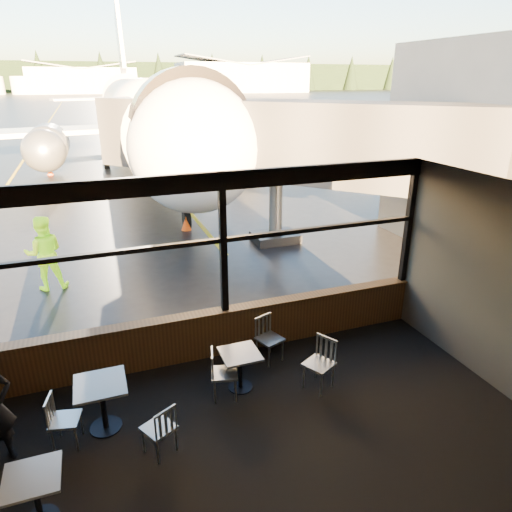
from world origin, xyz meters
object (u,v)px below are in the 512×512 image
cafe_table_near (240,371)px  cafe_table_left (37,499)px  cafe_table_mid (103,406)px  chair_mid_s (159,428)px  cone_wing (50,171)px  airliner (140,66)px  chair_near_n (270,340)px  chair_mid_w (65,420)px  jet_bridge (285,171)px  cone_nose (186,223)px  chair_near_w (225,374)px  chair_near_e (319,365)px  ground_crew (44,253)px

cafe_table_near → cafe_table_left: (-3.03, -1.58, -0.00)m
cafe_table_mid → chair_mid_s: chair_mid_s is taller
cone_wing → airliner: bearing=1.9°
airliner → cafe_table_near: airliner is taller
chair_near_n → chair_mid_w: bearing=-5.0°
jet_bridge → cafe_table_mid: size_ratio=13.09×
jet_bridge → cone_wing: (-7.69, 14.74, -2.08)m
chair_mid_w → cone_nose: size_ratio=1.68×
airliner → cafe_table_mid: airliner is taller
cafe_table_left → cone_nose: cafe_table_left is taller
jet_bridge → chair_mid_w: bearing=-132.5°
cafe_table_mid → cone_nose: 9.75m
chair_near_w → cone_nose: 9.21m
cafe_table_left → cone_wing: bearing=92.4°
cafe_table_mid → jet_bridge: bearing=49.3°
cafe_table_mid → cone_nose: (3.20, 9.21, -0.16)m
cafe_table_near → chair_near_e: 1.33m
chair_near_n → cone_wing: 21.33m
chair_near_n → cone_nose: bearing=-111.8°
cafe_table_mid → chair_mid_s: size_ratio=0.97×
jet_bridge → cafe_table_left: size_ratio=15.20×
chair_mid_s → chair_near_n: bearing=6.0°
chair_mid_s → chair_mid_w: size_ratio=1.01×
ground_crew → cone_wing: 15.94m
jet_bridge → cone_nose: jet_bridge is taller
chair_near_n → cone_wing: chair_near_n is taller
jet_bridge → chair_near_w: jet_bridge is taller
chair_mid_s → chair_mid_w: bearing=124.5°
cafe_table_left → ground_crew: (-0.23, 7.06, 0.59)m
cafe_table_near → chair_mid_s: size_ratio=0.84×
cafe_table_near → cafe_table_mid: (-2.22, -0.21, 0.05)m
chair_near_w → chair_mid_s: bearing=-40.5°
chair_near_e → chair_near_n: bearing=-4.3°
chair_near_w → chair_near_n: 1.30m
cafe_table_near → cone_nose: size_ratio=1.42×
jet_bridge → chair_mid_s: size_ratio=12.69×
cafe_table_near → chair_near_e: bearing=-19.9°
cafe_table_near → chair_mid_w: size_ratio=0.84×
cafe_table_near → chair_mid_s: bearing=-147.1°
cafe_table_left → cone_nose: 11.31m
cone_nose → cafe_table_mid: bearing=-109.2°
chair_near_e → chair_near_w: bearing=49.6°
chair_near_w → cafe_table_near: bearing=125.2°
airliner → chair_mid_s: bearing=-95.8°
jet_bridge → chair_near_e: 7.72m
chair_near_n → ground_crew: size_ratio=0.47×
chair_mid_w → ground_crew: 5.89m
airliner → chair_mid_w: airliner is taller
airliner → jet_bridge: 15.45m
jet_bridge → cafe_table_mid: bearing=-130.7°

